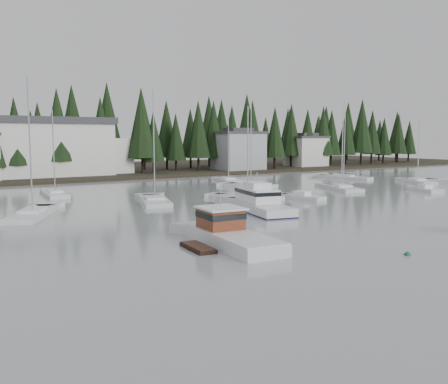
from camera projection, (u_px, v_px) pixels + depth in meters
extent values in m
cube|color=black|center=(52.00, 173.00, 108.43)|extent=(240.00, 54.00, 1.00)
cube|color=#999EA0|center=(238.00, 152.00, 111.39)|extent=(10.00, 8.00, 8.00)
cube|color=#38383D|center=(238.00, 132.00, 110.92)|extent=(10.60, 8.48, 0.50)
cube|color=#38383D|center=(238.00, 130.00, 110.85)|extent=(5.50, 4.40, 0.80)
cube|color=silver|center=(306.00, 152.00, 124.94)|extent=(9.00, 7.00, 7.00)
cube|color=#38383D|center=(306.00, 137.00, 124.53)|extent=(9.54, 7.42, 0.50)
cube|color=#38383D|center=(306.00, 135.00, 124.46)|extent=(4.95, 3.85, 0.80)
cube|color=silver|center=(44.00, 149.00, 92.59)|extent=(24.00, 10.00, 10.00)
cube|color=#38383D|center=(43.00, 120.00, 92.01)|extent=(25.00, 11.00, 1.20)
cube|color=silver|center=(103.00, 156.00, 100.88)|extent=(10.00, 8.00, 7.00)
cube|color=silver|center=(233.00, 244.00, 35.89)|extent=(4.25, 10.24, 1.44)
cube|color=silver|center=(233.00, 234.00, 35.81)|extent=(4.17, 10.03, 0.13)
cube|color=#4C270F|center=(220.00, 219.00, 37.48)|extent=(3.00, 3.23, 1.55)
cube|color=white|center=(220.00, 208.00, 37.39)|extent=(3.36, 3.66, 0.13)
cube|color=black|center=(220.00, 215.00, 37.45)|extent=(3.07, 3.29, 0.44)
cylinder|color=#A5A8AD|center=(220.00, 195.00, 37.29)|extent=(0.08, 0.08, 1.77)
cube|color=black|center=(198.00, 250.00, 34.65)|extent=(1.66, 3.65, 0.61)
cube|color=silver|center=(259.00, 210.00, 52.30)|extent=(5.64, 11.39, 1.59)
cube|color=#0E1033|center=(259.00, 211.00, 52.31)|extent=(5.69, 11.46, 0.22)
cube|color=white|center=(257.00, 195.00, 52.64)|extent=(3.92, 6.14, 1.44)
cube|color=black|center=(257.00, 192.00, 52.60)|extent=(4.00, 6.21, 0.40)
cube|color=white|center=(257.00, 185.00, 52.52)|extent=(2.59, 3.21, 0.65)
cylinder|color=#A5A8AD|center=(257.00, 178.00, 52.44)|extent=(0.10, 0.10, 1.09)
cube|color=silver|center=(33.00, 216.00, 49.25)|extent=(7.28, 10.57, 1.05)
cube|color=white|center=(33.00, 210.00, 49.18)|extent=(3.38, 4.06, 0.30)
cylinder|color=#A5A8AD|center=(30.00, 144.00, 48.47)|extent=(0.14, 0.14, 13.15)
cube|color=silver|center=(55.00, 196.00, 66.12)|extent=(3.30, 8.61, 1.05)
cube|color=white|center=(55.00, 191.00, 66.05)|extent=(2.01, 3.02, 0.30)
cylinder|color=#A5A8AD|center=(54.00, 151.00, 65.46)|extent=(0.14, 0.14, 10.83)
cube|color=silver|center=(341.00, 190.00, 73.98)|extent=(5.94, 9.46, 1.05)
cube|color=white|center=(341.00, 185.00, 73.91)|extent=(3.01, 3.59, 0.30)
cylinder|color=#A5A8AD|center=(342.00, 147.00, 73.28)|extent=(0.14, 0.14, 11.59)
cube|color=silver|center=(248.00, 199.00, 62.61)|extent=(6.57, 9.05, 1.05)
cube|color=white|center=(248.00, 194.00, 62.53)|extent=(3.01, 3.51, 0.30)
cylinder|color=#A5A8AD|center=(248.00, 151.00, 61.94)|extent=(0.14, 0.14, 11.03)
cube|color=silver|center=(417.00, 183.00, 84.70)|extent=(5.92, 8.92, 1.05)
cube|color=white|center=(417.00, 179.00, 84.63)|extent=(2.85, 3.41, 0.30)
cylinder|color=#A5A8AD|center=(419.00, 150.00, 84.08)|extent=(0.14, 0.14, 10.07)
cube|color=silver|center=(344.00, 179.00, 93.06)|extent=(5.60, 10.96, 1.05)
cube|color=white|center=(344.00, 175.00, 92.99)|extent=(2.86, 4.00, 0.30)
cylinder|color=#A5A8AD|center=(345.00, 139.00, 92.24)|extent=(0.14, 0.14, 13.78)
cube|color=silver|center=(155.00, 203.00, 59.24)|extent=(5.88, 10.12, 1.05)
cube|color=white|center=(155.00, 198.00, 59.16)|extent=(3.02, 3.78, 0.30)
cylinder|color=#A5A8AD|center=(154.00, 144.00, 58.47)|extent=(0.14, 0.14, 12.81)
cube|color=silver|center=(251.00, 187.00, 77.68)|extent=(6.24, 8.54, 1.05)
cube|color=white|center=(251.00, 183.00, 77.61)|extent=(3.09, 3.38, 0.30)
cylinder|color=#A5A8AD|center=(251.00, 144.00, 76.94)|extent=(0.14, 0.14, 12.26)
cube|color=silver|center=(228.00, 182.00, 86.60)|extent=(4.86, 8.83, 1.05)
cube|color=white|center=(228.00, 178.00, 86.52)|extent=(2.61, 3.26, 0.30)
cylinder|color=#A5A8AD|center=(228.00, 144.00, 85.88)|extent=(0.14, 0.14, 11.95)
cube|color=silver|center=(301.00, 199.00, 62.72)|extent=(3.56, 6.41, 0.90)
cube|color=white|center=(301.00, 193.00, 62.64)|extent=(1.91, 2.24, 0.55)
cube|color=silver|center=(425.00, 191.00, 71.78)|extent=(3.77, 5.84, 0.90)
cube|color=white|center=(426.00, 186.00, 71.70)|extent=(1.96, 2.11, 0.55)
sphere|color=#145933|center=(407.00, 255.00, 33.03)|extent=(0.46, 0.46, 0.46)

